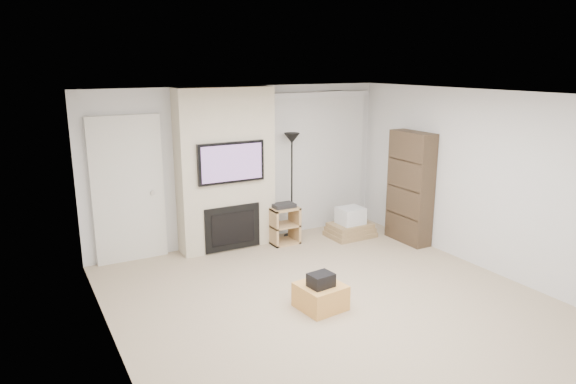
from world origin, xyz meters
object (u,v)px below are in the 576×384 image
box_stack (350,225)px  bookshelf (410,188)px  av_stand (284,222)px  floor_lamp (292,156)px  ottoman (321,296)px

box_stack → bookshelf: size_ratio=0.42×
av_stand → box_stack: av_stand is taller
floor_lamp → bookshelf: (1.57, -1.09, -0.48)m
bookshelf → floor_lamp: bearing=145.4°
bookshelf → box_stack: bearing=137.3°
box_stack → bookshelf: 1.18m
bookshelf → ottoman: bearing=-152.3°
box_stack → ottoman: bearing=-133.0°
ottoman → bookshelf: 2.96m
ottoman → box_stack: bearing=47.0°
floor_lamp → bookshelf: 1.97m
floor_lamp → box_stack: floor_lamp is taller
bookshelf → av_stand: bearing=153.8°
ottoman → av_stand: bearing=72.5°
av_stand → box_stack: 1.18m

